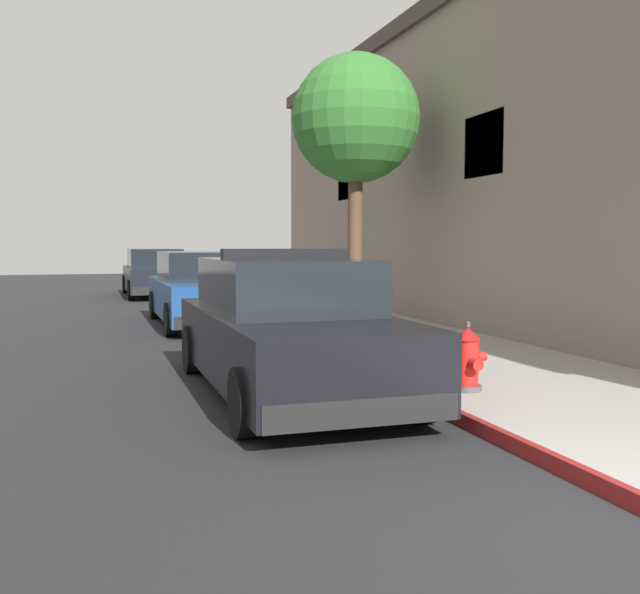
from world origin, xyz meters
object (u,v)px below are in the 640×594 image
object	(u,v)px
fire_hydrant	(468,359)
street_tree	(356,121)
parked_car_silver_ahead	(203,290)
parked_car_dark_far	(155,274)
police_cruiser	(287,330)

from	to	relation	value
fire_hydrant	street_tree	size ratio (longest dim) A/B	0.14
parked_car_silver_ahead	parked_car_dark_far	size ratio (longest dim) A/B	1.00
police_cruiser	fire_hydrant	xyz separation A→B (m)	(1.74, -1.09, -0.26)
parked_car_dark_far	police_cruiser	bearing A→B (deg)	-89.68
parked_car_silver_ahead	street_tree	distance (m)	4.79
street_tree	parked_car_silver_ahead	bearing A→B (deg)	142.47
police_cruiser	street_tree	distance (m)	6.87
police_cruiser	fire_hydrant	distance (m)	2.07
fire_hydrant	street_tree	bearing A→B (deg)	80.35
parked_car_dark_far	fire_hydrant	distance (m)	17.52
fire_hydrant	police_cruiser	bearing A→B (deg)	147.94
police_cruiser	parked_car_silver_ahead	world-z (taller)	police_cruiser
fire_hydrant	street_tree	distance (m)	7.41
parked_car_silver_ahead	fire_hydrant	bearing A→B (deg)	-79.19
parked_car_dark_far	street_tree	bearing A→B (deg)	-75.22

